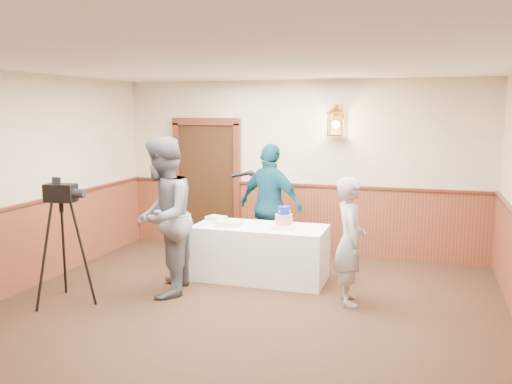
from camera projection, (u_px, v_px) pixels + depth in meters
The scene contains 10 objects.
ground at pixel (224, 334), 5.68m from camera, with size 7.00×7.00×0.00m, color #312013.
room_shell at pixel (233, 184), 5.90m from camera, with size 6.02×7.02×2.81m.
display_table at pixel (260, 253), 7.47m from camera, with size 1.80×0.80×0.75m, color silver.
tiered_cake at pixel (284, 220), 7.26m from camera, with size 0.32×0.32×0.30m.
sheet_cake_yellow at pixel (229, 223), 7.43m from camera, with size 0.33×0.25×0.07m, color #F3E891.
sheet_cake_green at pixel (216, 218), 7.79m from camera, with size 0.26×0.21×0.06m, color #9CDD9C.
interviewer at pixel (163, 217), 6.76m from camera, with size 1.65×1.12×2.00m.
baker at pixel (350, 241), 6.48m from camera, with size 0.56×0.37×1.54m, color gray.
assistant_p at pixel (271, 206), 8.01m from camera, with size 1.08×0.45×1.84m, color #0F4052.
tv_camera_rig at pixel (64, 250), 6.50m from camera, with size 0.57×0.53×1.46m.
Camera 1 is at (1.94, -5.04, 2.33)m, focal length 38.00 mm.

